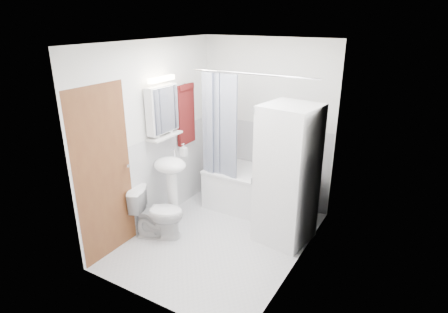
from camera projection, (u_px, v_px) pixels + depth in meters
The scene contains 20 objects.
floor at pixel (220, 239), 4.76m from camera, with size 2.60×2.60×0.00m, color silver.
room_walls at pixel (220, 126), 4.23m from camera, with size 2.60×2.60×2.60m.
wainscot at pixel (232, 187), 4.78m from camera, with size 1.98×2.58×2.58m.
door at pixel (127, 166), 4.41m from camera, with size 0.05×2.00×2.00m.
bathtub at pixel (258, 190), 5.35m from camera, with size 1.51×0.72×0.58m.
tub_spout at pixel (282, 148), 5.31m from camera, with size 0.04×0.04×0.12m, color silver.
curtain_rod at pixel (252, 74), 4.51m from camera, with size 0.02×0.02×1.69m, color silver.
shower_curtain at pixel (219, 128), 5.00m from camera, with size 0.55×0.02×1.45m.
sink at pixel (171, 176), 4.87m from camera, with size 0.44×0.37×1.04m.
medicine_cabinet at pixel (162, 108), 4.71m from camera, with size 0.13×0.50×0.71m.
shelf at pixel (165, 136), 4.84m from camera, with size 0.18×0.54×0.03m, color silver.
shower_caddy at pixel (286, 131), 5.19m from camera, with size 0.22×0.06×0.02m, color silver.
towel at pixel (186, 113), 5.23m from camera, with size 0.07×0.36×0.86m.
washer_dryer at pixel (287, 175), 4.49m from camera, with size 0.69×0.69×1.72m.
toilet at pixel (158, 213), 4.72m from camera, with size 0.37×0.66×0.65m, color white.
soap_pump at pixel (184, 153), 4.96m from camera, with size 0.08×0.17×0.08m, color gray.
shelf_bottle at pixel (157, 135), 4.70m from camera, with size 0.07×0.18×0.07m, color gray.
shelf_cup at pixel (170, 129), 4.91m from camera, with size 0.10×0.09×0.10m, color gray.
shampoo_a at pixel (288, 126), 5.16m from camera, with size 0.13×0.17×0.13m, color gray.
shampoo_b at pixel (296, 129), 5.11m from camera, with size 0.08×0.21×0.08m, color navy.
Camera 1 is at (2.10, -3.50, 2.66)m, focal length 30.00 mm.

